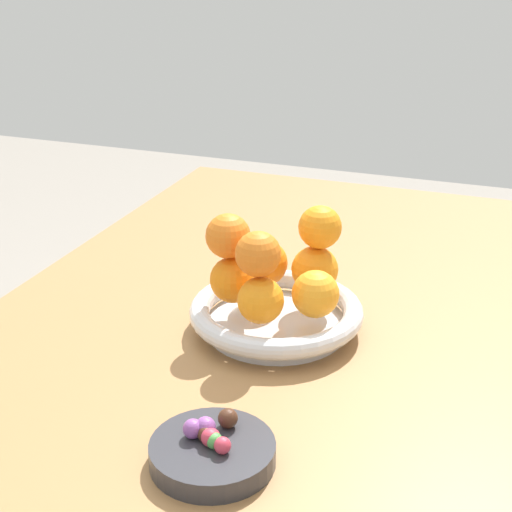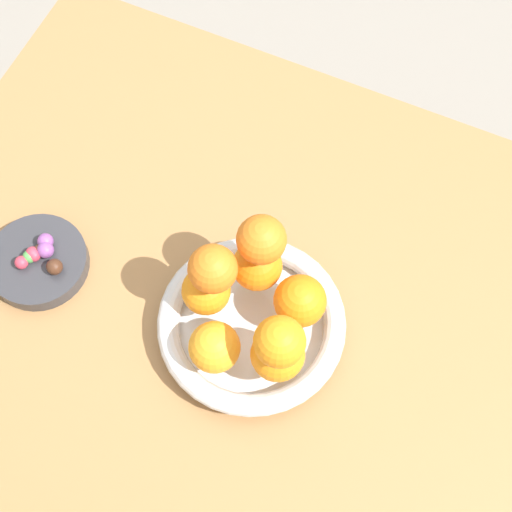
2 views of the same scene
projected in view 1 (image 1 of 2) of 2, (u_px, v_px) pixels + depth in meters
dining_table at (289, 359)px, 1.10m from camera, size 1.10×0.76×0.74m
fruit_bowl at (276, 315)px, 0.99m from camera, size 0.22×0.22×0.04m
candy_dish at (213, 453)px, 0.75m from camera, size 0.12×0.12×0.02m
orange_0 at (265, 263)px, 1.02m from camera, size 0.06×0.06×0.06m
orange_1 at (233, 280)px, 0.97m from camera, size 0.06×0.06×0.06m
orange_2 at (261, 300)px, 0.92m from camera, size 0.06×0.06×0.06m
orange_3 at (315, 294)px, 0.94m from camera, size 0.06×0.06×0.06m
orange_4 at (315, 269)px, 1.00m from camera, size 0.06×0.06×0.06m
orange_5 at (320, 227)px, 0.98m from camera, size 0.05×0.05×0.05m
orange_6 at (228, 236)px, 0.95m from camera, size 0.06×0.06×0.06m
orange_7 at (257, 254)px, 0.91m from camera, size 0.05×0.05×0.05m
candy_ball_0 at (205, 427)px, 0.75m from camera, size 0.02×0.02×0.02m
candy_ball_1 at (210, 437)px, 0.74m from camera, size 0.02×0.02×0.02m
candy_ball_2 at (212, 437)px, 0.74m from camera, size 0.02×0.02×0.02m
candy_ball_3 at (214, 441)px, 0.74m from camera, size 0.02×0.02×0.02m
candy_ball_4 at (193, 429)px, 0.75m from camera, size 0.02×0.02×0.02m
candy_ball_5 at (223, 445)px, 0.73m from camera, size 0.02×0.02×0.02m
candy_ball_6 at (228, 418)px, 0.77m from camera, size 0.02×0.02×0.02m
candy_ball_7 at (205, 434)px, 0.75m from camera, size 0.02×0.02×0.02m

